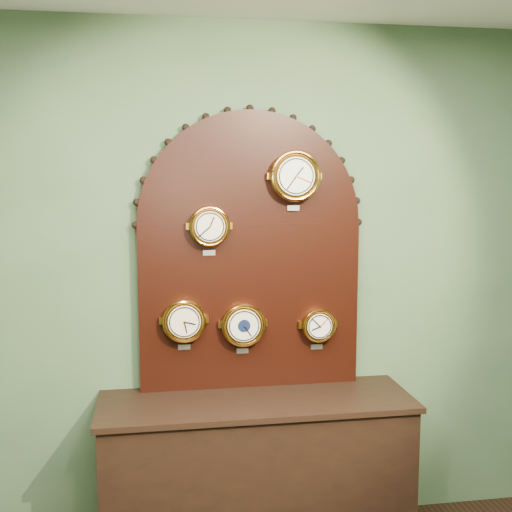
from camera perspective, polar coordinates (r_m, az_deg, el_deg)
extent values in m
plane|color=#496645|center=(3.53, -0.66, -2.38)|extent=(4.00, 0.00, 4.00)
cube|color=black|center=(3.59, 0.05, -19.06)|extent=(1.60, 0.50, 0.80)
cube|color=black|center=(3.50, -0.53, -4.45)|extent=(1.20, 0.06, 0.90)
cylinder|color=black|center=(3.44, -0.54, 2.91)|extent=(1.20, 0.06, 1.20)
cylinder|color=orange|center=(3.36, -4.18, 2.68)|extent=(0.20, 0.08, 0.20)
torus|color=orange|center=(3.32, -4.13, 2.63)|extent=(0.21, 0.02, 0.21)
cylinder|color=beige|center=(3.32, -4.12, 2.62)|extent=(0.16, 0.01, 0.16)
cube|color=silver|center=(3.39, -4.20, 0.29)|extent=(0.07, 0.01, 0.03)
cylinder|color=orange|center=(3.41, 3.45, 7.12)|extent=(0.25, 0.08, 0.25)
torus|color=orange|center=(3.38, 3.57, 7.12)|extent=(0.27, 0.03, 0.27)
cylinder|color=white|center=(3.38, 3.60, 7.12)|extent=(0.20, 0.01, 0.20)
cube|color=silver|center=(3.44, 3.34, 4.29)|extent=(0.06, 0.01, 0.03)
cylinder|color=orange|center=(3.42, -6.43, -5.70)|extent=(0.22, 0.08, 0.22)
torus|color=orange|center=(3.39, -6.40, -5.83)|extent=(0.23, 0.02, 0.23)
cylinder|color=beige|center=(3.39, -6.40, -5.86)|extent=(0.17, 0.01, 0.17)
cube|color=silver|center=(3.49, -6.41, -8.06)|extent=(0.06, 0.01, 0.03)
cylinder|color=orange|center=(3.46, -1.17, -6.08)|extent=(0.22, 0.08, 0.22)
torus|color=orange|center=(3.43, -1.09, -6.21)|extent=(0.24, 0.02, 0.24)
cylinder|color=beige|center=(3.42, -1.07, -6.23)|extent=(0.18, 0.01, 0.18)
cube|color=silver|center=(3.52, -1.21, -8.44)|extent=(0.07, 0.01, 0.03)
cylinder|color=#0D173B|center=(3.42, -1.06, -6.25)|extent=(0.07, 0.00, 0.07)
cylinder|color=orange|center=(3.55, 5.54, -6.11)|extent=(0.17, 0.08, 0.17)
torus|color=orange|center=(3.52, 5.68, -6.24)|extent=(0.19, 0.02, 0.19)
cylinder|color=white|center=(3.51, 5.71, -6.26)|extent=(0.14, 0.01, 0.14)
cube|color=silver|center=(3.60, 5.42, -8.05)|extent=(0.06, 0.01, 0.03)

